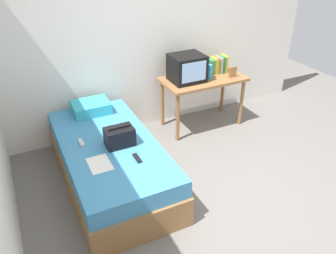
# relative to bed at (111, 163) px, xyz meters

# --- Properties ---
(ground_plane) EXTENTS (8.00, 8.00, 0.00)m
(ground_plane) POSITION_rel_bed_xyz_m (0.91, -0.88, -0.26)
(ground_plane) COLOR slate
(wall_back) EXTENTS (5.20, 0.10, 2.60)m
(wall_back) POSITION_rel_bed_xyz_m (0.91, 1.12, 1.04)
(wall_back) COLOR silver
(wall_back) RESTS_ON ground
(bed) EXTENTS (1.00, 2.00, 0.53)m
(bed) POSITION_rel_bed_xyz_m (0.00, 0.00, 0.00)
(bed) COLOR olive
(bed) RESTS_ON ground
(desk) EXTENTS (1.16, 0.60, 0.74)m
(desk) POSITION_rel_bed_xyz_m (1.60, 0.69, 0.38)
(desk) COLOR olive
(desk) RESTS_ON ground
(tv) EXTENTS (0.44, 0.39, 0.36)m
(tv) POSITION_rel_bed_xyz_m (1.34, 0.71, 0.65)
(tv) COLOR black
(tv) RESTS_ON desk
(water_bottle) EXTENTS (0.07, 0.07, 0.20)m
(water_bottle) POSITION_rel_bed_xyz_m (1.66, 0.64, 0.57)
(water_bottle) COLOR #3399DB
(water_bottle) RESTS_ON desk
(book_row) EXTENTS (0.28, 0.17, 0.24)m
(book_row) POSITION_rel_bed_xyz_m (1.88, 0.78, 0.59)
(book_row) COLOR #337F47
(book_row) RESTS_ON desk
(picture_frame) EXTENTS (0.11, 0.02, 0.15)m
(picture_frame) POSITION_rel_bed_xyz_m (1.97, 0.53, 0.55)
(picture_frame) COLOR olive
(picture_frame) RESTS_ON desk
(pillow) EXTENTS (0.45, 0.35, 0.14)m
(pillow) POSITION_rel_bed_xyz_m (0.02, 0.77, 0.34)
(pillow) COLOR #33A8B7
(pillow) RESTS_ON bed
(handbag) EXTENTS (0.30, 0.20, 0.22)m
(handbag) POSITION_rel_bed_xyz_m (0.10, -0.10, 0.37)
(handbag) COLOR black
(handbag) RESTS_ON bed
(magazine) EXTENTS (0.21, 0.29, 0.01)m
(magazine) POSITION_rel_bed_xyz_m (-0.20, -0.34, 0.27)
(magazine) COLOR white
(magazine) RESTS_ON bed
(remote_dark) EXTENTS (0.04, 0.16, 0.02)m
(remote_dark) POSITION_rel_bed_xyz_m (0.16, -0.42, 0.28)
(remote_dark) COLOR black
(remote_dark) RESTS_ON bed
(remote_silver) EXTENTS (0.04, 0.14, 0.02)m
(remote_silver) POSITION_rel_bed_xyz_m (-0.27, 0.11, 0.28)
(remote_silver) COLOR #B7B7BC
(remote_silver) RESTS_ON bed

